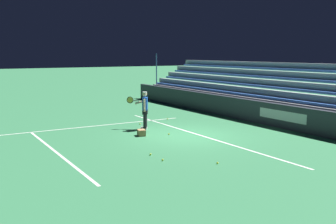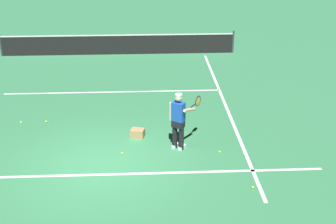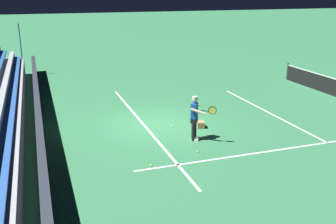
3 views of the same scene
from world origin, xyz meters
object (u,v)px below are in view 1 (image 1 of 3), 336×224
object	(u,v)px
ball_box_cardboard	(141,133)
tennis_player	(144,110)
tennis_ball_far_right	(140,124)
tennis_ball_toward_net	(163,160)
tennis_ball_stray_back	(150,154)
tennis_ball_far_left	(169,134)
tennis_ball_by_box	(168,119)
tennis_ball_midcourt	(217,163)

from	to	relation	value
ball_box_cardboard	tennis_player	bearing A→B (deg)	-32.85
tennis_ball_far_right	tennis_ball_toward_net	xyz separation A→B (m)	(-6.20, 2.33, 0.00)
ball_box_cardboard	tennis_ball_far_right	size ratio (longest dim) A/B	6.06
ball_box_cardboard	tennis_ball_stray_back	size ratio (longest dim) A/B	6.06
tennis_player	tennis_ball_far_left	world-z (taller)	tennis_player
tennis_player	tennis_ball_stray_back	distance (m)	4.74
ball_box_cardboard	tennis_ball_far_left	distance (m)	1.17
tennis_ball_far_left	tennis_ball_by_box	size ratio (longest dim) A/B	1.00
tennis_ball_toward_net	tennis_ball_stray_back	size ratio (longest dim) A/B	1.00
tennis_player	tennis_ball_stray_back	world-z (taller)	tennis_player
tennis_ball_far_right	tennis_ball_stray_back	bearing A→B (deg)	156.59
tennis_ball_stray_back	tennis_ball_by_box	bearing A→B (deg)	-35.39
tennis_player	ball_box_cardboard	distance (m)	1.63
tennis_ball_far_left	tennis_ball_stray_back	world-z (taller)	same
tennis_ball_far_right	tennis_ball_stray_back	size ratio (longest dim) A/B	1.00
ball_box_cardboard	tennis_ball_far_right	world-z (taller)	ball_box_cardboard
tennis_player	tennis_ball_far_left	xyz separation A→B (m)	(-1.65, -0.30, -0.86)
tennis_ball_far_right	tennis_ball_stray_back	distance (m)	5.86
tennis_ball_toward_net	tennis_ball_far_left	bearing A→B (deg)	-33.87
ball_box_cardboard	tennis_ball_stray_back	world-z (taller)	ball_box_cardboard
tennis_ball_far_right	tennis_ball_toward_net	distance (m)	6.63
tennis_player	tennis_ball_far_left	size ratio (longest dim) A/B	25.98
tennis_player	tennis_ball_by_box	world-z (taller)	tennis_player
tennis_player	tennis_ball_far_right	world-z (taller)	tennis_player
tennis_ball_far_left	tennis_ball_far_right	size ratio (longest dim) A/B	1.00
tennis_player	tennis_ball_far_right	size ratio (longest dim) A/B	25.98
tennis_ball_stray_back	ball_box_cardboard	bearing A→B (deg)	-21.62
tennis_ball_toward_net	tennis_ball_stray_back	world-z (taller)	same
tennis_player	tennis_ball_midcourt	size ratio (longest dim) A/B	25.98
ball_box_cardboard	tennis_ball_far_left	world-z (taller)	ball_box_cardboard
tennis_ball_far_right	tennis_ball_stray_back	world-z (taller)	same
tennis_ball_far_left	tennis_ball_far_right	world-z (taller)	same
tennis_ball_far_left	tennis_ball_midcourt	distance (m)	4.69
tennis_ball_midcourt	tennis_ball_toward_net	bearing A→B (deg)	47.39
ball_box_cardboard	tennis_ball_by_box	size ratio (longest dim) A/B	6.06
tennis_ball_midcourt	tennis_ball_far_left	bearing A→B (deg)	-12.13
ball_box_cardboard	tennis_ball_far_right	xyz separation A→B (m)	(2.37, -1.14, -0.10)
tennis_ball_midcourt	tennis_ball_stray_back	bearing A→B (deg)	32.70
ball_box_cardboard	tennis_ball_far_left	size ratio (longest dim) A/B	6.06
tennis_ball_toward_net	tennis_ball_stray_back	xyz separation A→B (m)	(0.82, -0.00, 0.00)
tennis_ball_far_right	tennis_ball_toward_net	size ratio (longest dim) A/B	1.00
tennis_ball_toward_net	tennis_ball_far_right	bearing A→B (deg)	-20.60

